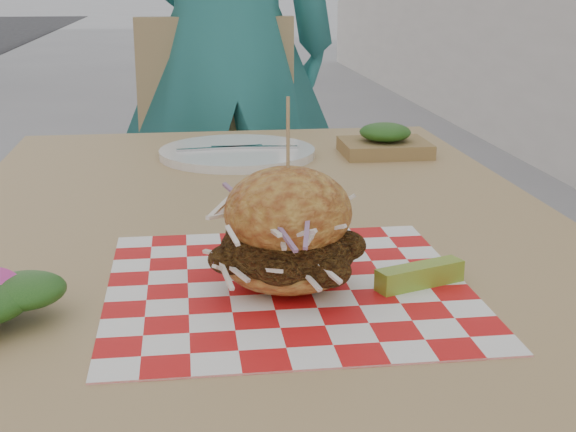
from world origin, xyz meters
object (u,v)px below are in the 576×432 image
diner (225,44)px  patio_chair (219,173)px  sandwich (288,236)px  patio_table (257,270)px

diner → patio_chair: (-0.03, -0.12, -0.33)m
diner → sandwich: diner is taller
patio_chair → sandwich: patio_chair is taller
patio_table → patio_chair: size_ratio=1.26×
patio_table → sandwich: bearing=-88.4°
diner → sandwich: 1.45m
patio_table → sandwich: size_ratio=6.31×
patio_chair → patio_table: bearing=-90.4°
patio_table → patio_chair: 1.07m
diner → sandwich: size_ratio=9.24×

